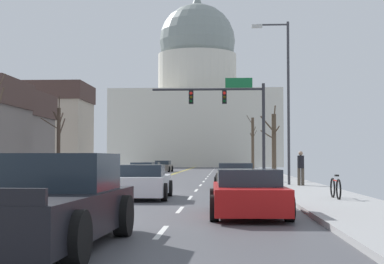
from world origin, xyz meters
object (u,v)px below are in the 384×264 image
Objects in this scene: sedan_near_01 at (235,176)px; sedan_oncoming_00 at (143,170)px; bicycle_parked at (336,188)px; pedestrian_00 at (301,166)px; street_lamp_right at (284,89)px; sedan_near_03 at (248,194)px; signal_gantry at (232,107)px; pickup_truck_near_04 at (51,205)px; sedan_near_02 at (142,183)px; sedan_oncoming_01 at (150,169)px; sedan_oncoming_02 at (163,167)px; sedan_near_00 at (232,173)px.

sedan_near_01 is 17.88m from sedan_oncoming_00.
pedestrian_00 is at bearing 89.52° from bicycle_parked.
sedan_near_01 reaches higher than sedan_oncoming_00.
sedan_near_01 is at bearing -151.17° from street_lamp_right.
bicycle_parked is (3.20, 4.80, -0.09)m from sedan_near_03.
signal_gantry is 1.67× the size of sedan_near_03.
pickup_truck_near_04 reaches higher than bicycle_parked.
sedan_near_02 is at bearing 120.32° from sedan_near_03.
sedan_oncoming_00 is 2.56× the size of bicycle_parked.
street_lamp_right is 2.02× the size of sedan_oncoming_01.
sedan_oncoming_01 is (-3.73, 32.20, -0.05)m from sedan_near_02.
street_lamp_right reaches higher than pickup_truck_near_04.
signal_gantry is at bearing 98.88° from bicycle_parked.
sedan_near_02 is 10.65m from pedestrian_00.
sedan_oncoming_01 is at bearing -90.73° from sedan_oncoming_02.
sedan_oncoming_02 is at bearing 103.42° from bicycle_parked.
sedan_near_02 is (-6.25, -8.86, -4.53)m from street_lamp_right.
sedan_near_00 is 0.94× the size of sedan_oncoming_02.
signal_gantry is 1.73× the size of sedan_oncoming_02.
pedestrian_00 reaches higher than sedan_near_00.
sedan_near_02 is (-3.61, -14.38, 0.02)m from sedan_near_00.
sedan_near_02 is (-3.65, -7.43, -0.01)m from sedan_near_01.
signal_gantry is 1.78× the size of sedan_near_02.
sedan_near_03 is 1.03× the size of sedan_oncoming_02.
signal_gantry is 4.57× the size of pedestrian_00.
sedan_near_01 is at bearing 109.94° from bicycle_parked.
sedan_oncoming_01 is at bearing 113.16° from street_lamp_right.
street_lamp_right is 1.98× the size of sedan_near_01.
sedan_near_00 is 26.54m from pickup_truck_near_04.
sedan_oncoming_02 is (-7.30, 23.48, -4.53)m from signal_gantry.
sedan_near_00 is 2.44× the size of bicycle_parked.
pickup_truck_near_04 is at bearing -89.53° from sedan_near_02.
bicycle_parked is at bearing -72.50° from sedan_oncoming_01.
sedan_near_02 is at bearing -104.08° from sedan_near_00.
sedan_oncoming_01 reaches higher than bicycle_parked.
sedan_near_00 is 11.76m from sedan_oncoming_00.
sedan_near_00 is 0.91× the size of sedan_near_03.
sedan_oncoming_01 is at bearing 107.50° from bicycle_parked.
sedan_near_00 is at bearing 90.37° from sedan_near_01.
pedestrian_00 is at bearing 70.97° from pickup_truck_near_04.
sedan_near_03 is at bearing -81.49° from sedan_oncoming_02.
bicycle_parked is (3.25, -8.96, -0.12)m from sedan_near_01.
sedan_oncoming_02 is at bearing 104.39° from sedan_near_00.
sedan_near_02 is at bearing -125.19° from street_lamp_right.
sedan_near_02 reaches higher than sedan_near_00.
sedan_oncoming_02 reaches higher than sedan_near_00.
sedan_oncoming_00 is 8.30m from sedan_oncoming_01.
street_lamp_right is at bearing -57.61° from sedan_oncoming_00.
signal_gantry reaches higher than sedan_oncoming_00.
sedan_near_00 is (-0.09, -4.62, -4.55)m from signal_gantry.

